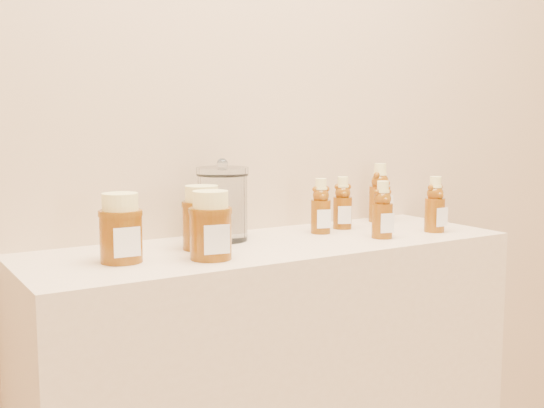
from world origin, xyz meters
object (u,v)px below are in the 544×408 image
honey_jar_left (121,228)px  bear_bottle_back_left (321,202)px  bear_bottle_front_left (382,206)px  glass_canister (223,201)px

honey_jar_left → bear_bottle_back_left: bearing=11.0°
bear_bottle_back_left → honey_jar_left: 0.57m
bear_bottle_front_left → bear_bottle_back_left: bearing=134.5°
bear_bottle_back_left → glass_canister: size_ratio=0.83×
honey_jar_left → glass_canister: (0.30, 0.11, 0.03)m
honey_jar_left → glass_canister: size_ratio=0.74×
bear_bottle_back_left → bear_bottle_front_left: same height
bear_bottle_back_left → honey_jar_left: bear_bottle_back_left is taller
bear_bottle_back_left → honey_jar_left: bearing=-155.5°
bear_bottle_back_left → glass_canister: 0.27m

